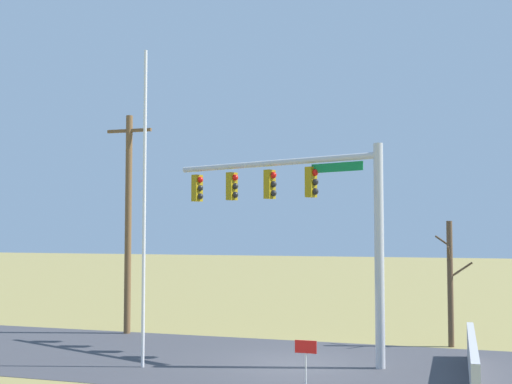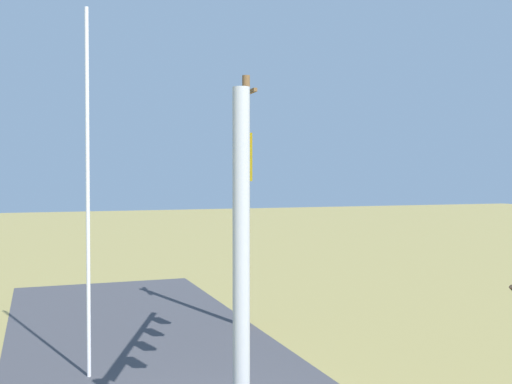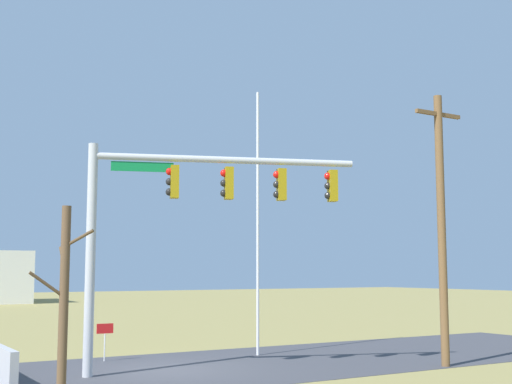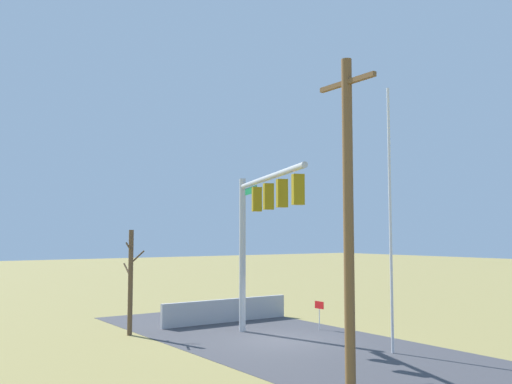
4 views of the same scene
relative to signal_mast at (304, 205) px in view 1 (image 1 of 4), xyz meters
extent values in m
plane|color=olive|center=(-0.08, -0.98, -4.81)|extent=(160.00, 160.00, 0.00)
cube|color=#3D3D42|center=(-4.08, -0.98, -4.81)|extent=(28.00, 8.00, 0.01)
cube|color=#B7B5AD|center=(3.46, -0.88, -4.81)|extent=(6.00, 6.00, 0.01)
cube|color=#A8A8AD|center=(4.99, -1.65, -4.27)|extent=(0.20, 6.73, 1.09)
cylinder|color=#B2B5BA|center=(2.46, -0.88, -1.52)|extent=(0.28, 0.28, 6.57)
cylinder|color=#B2B5BA|center=(-1.21, 0.43, 1.41)|extent=(7.41, 2.81, 0.20)
cube|color=#0F7238|center=(1.14, -0.41, 1.13)|extent=(1.71, 0.63, 0.28)
cube|color=#937A0F|center=(0.26, -0.09, 0.71)|extent=(0.35, 0.42, 0.96)
sphere|color=red|center=(0.40, -0.14, 1.01)|extent=(0.22, 0.22, 0.22)
sphere|color=black|center=(0.40, -0.14, 0.71)|extent=(0.22, 0.22, 0.22)
sphere|color=black|center=(0.40, -0.14, 0.41)|extent=(0.22, 0.22, 0.22)
cube|color=#937A0F|center=(-1.26, 0.45, 0.71)|extent=(0.35, 0.42, 0.96)
sphere|color=red|center=(-1.12, 0.40, 1.01)|extent=(0.22, 0.22, 0.22)
sphere|color=black|center=(-1.12, 0.40, 0.71)|extent=(0.22, 0.22, 0.22)
sphere|color=black|center=(-1.12, 0.40, 0.41)|extent=(0.22, 0.22, 0.22)
cube|color=#937A0F|center=(-2.78, 0.99, 0.71)|extent=(0.35, 0.42, 0.96)
sphere|color=red|center=(-2.63, 0.94, 1.01)|extent=(0.22, 0.22, 0.22)
sphere|color=black|center=(-2.63, 0.94, 0.71)|extent=(0.22, 0.22, 0.22)
sphere|color=black|center=(-2.63, 0.94, 0.41)|extent=(0.22, 0.22, 0.22)
cube|color=#937A0F|center=(-4.29, 1.53, 0.71)|extent=(0.35, 0.42, 0.96)
sphere|color=red|center=(-4.15, 1.48, 1.01)|extent=(0.22, 0.22, 0.22)
sphere|color=black|center=(-4.15, 1.48, 0.71)|extent=(0.22, 0.22, 0.22)
sphere|color=black|center=(-4.15, 1.48, 0.41)|extent=(0.22, 0.22, 0.22)
cylinder|color=silver|center=(-4.21, -2.75, -0.10)|extent=(0.10, 0.10, 9.42)
cylinder|color=brown|center=(-7.68, 2.70, -0.54)|extent=(0.26, 0.26, 8.54)
cube|color=brown|center=(-7.68, 2.70, 3.13)|extent=(1.90, 0.12, 0.12)
cylinder|color=brown|center=(4.39, 3.42, -2.64)|extent=(0.20, 0.20, 4.33)
cylinder|color=brown|center=(4.76, 3.42, -2.17)|extent=(0.78, 0.07, 0.57)
cylinder|color=brown|center=(4.15, 3.62, -1.18)|extent=(0.54, 0.47, 0.39)
cylinder|color=brown|center=(4.37, 3.14, -1.61)|extent=(0.12, 0.61, 0.55)
cylinder|color=silver|center=(0.94, -3.91, -4.36)|extent=(0.04, 0.04, 0.90)
cube|color=red|center=(0.94, -3.91, -3.75)|extent=(0.56, 0.02, 0.32)
camera|label=1|loc=(4.66, -20.14, -0.81)|focal=45.56mm
camera|label=2|loc=(11.71, -3.98, 0.33)|focal=42.55mm
camera|label=3|loc=(8.60, 18.31, -1.89)|focal=48.55mm
camera|label=4|loc=(-17.62, 12.44, -0.72)|focal=38.93mm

